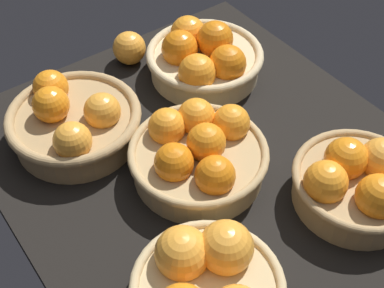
{
  "coord_description": "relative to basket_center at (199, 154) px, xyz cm",
  "views": [
    {
      "loc": [
        -49.74,
        41.39,
        76.27
      ],
      "look_at": [
        3.34,
        2.73,
        7.0
      ],
      "focal_mm": 49.71,
      "sensor_mm": 36.0,
      "label": 1
    }
  ],
  "objects": [
    {
      "name": "market_tray",
      "position": [
        -0.2,
        -3.58,
        -6.15
      ],
      "size": [
        84.0,
        72.0,
        3.0
      ],
      "primitive_type": "cube",
      "color": "black",
      "rests_on": "ground"
    },
    {
      "name": "basket_center",
      "position": [
        0.0,
        0.0,
        0.0
      ],
      "size": [
        24.73,
        24.73,
        11.37
      ],
      "color": "tan",
      "rests_on": "market_tray"
    },
    {
      "name": "basket_far_left",
      "position": [
        -21.0,
        14.06,
        -0.44
      ],
      "size": [
        22.69,
        22.69,
        10.43
      ],
      "color": "tan",
      "rests_on": "market_tray"
    },
    {
      "name": "basket_near_right",
      "position": [
        21.43,
        -17.15,
        0.08
      ],
      "size": [
        24.87,
        24.87,
        12.09
      ],
      "color": "#D3BC8C",
      "rests_on": "market_tray"
    },
    {
      "name": "basket_far_right",
      "position": [
        20.41,
        13.8,
        -0.04
      ],
      "size": [
        25.18,
        25.18,
        11.75
      ],
      "color": "tan",
      "rests_on": "market_tray"
    },
    {
      "name": "basket_near_left",
      "position": [
        -20.74,
        -17.46,
        0.12
      ],
      "size": [
        22.41,
        22.41,
        11.27
      ],
      "color": "tan",
      "rests_on": "market_tray"
    },
    {
      "name": "loose_orange_front_gap",
      "position": [
        34.84,
        -6.99,
        -1.02
      ],
      "size": [
        7.25,
        7.25,
        7.25
      ],
      "primitive_type": "sphere",
      "color": "#F49E33",
      "rests_on": "market_tray"
    }
  ]
}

